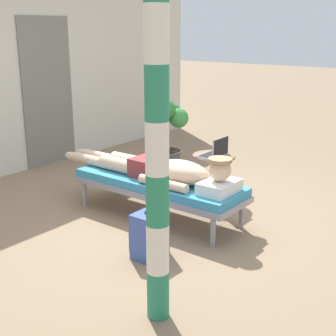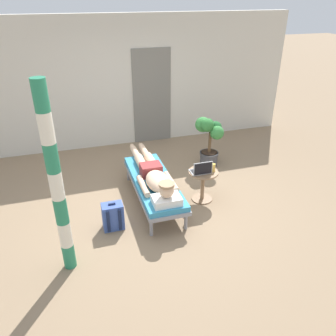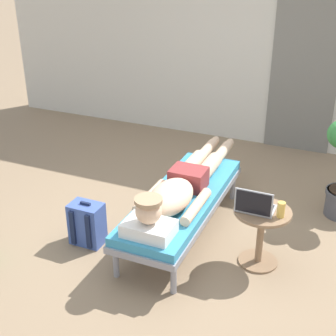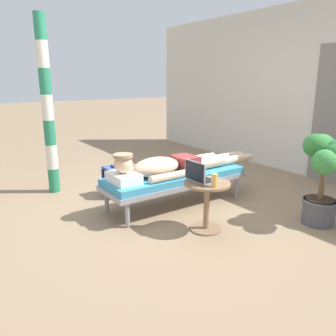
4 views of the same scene
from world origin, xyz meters
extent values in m
plane|color=#8C7256|center=(0.00, 0.00, 0.00)|extent=(40.00, 40.00, 0.00)
cube|color=beige|center=(-0.10, 2.70, 1.35)|extent=(7.60, 0.20, 2.70)
cylinder|color=gray|center=(-0.36, 0.93, 0.14)|extent=(0.05, 0.05, 0.28)
cylinder|color=gray|center=(0.16, 0.93, 0.14)|extent=(0.05, 0.05, 0.28)
cylinder|color=gray|center=(-0.36, -0.72, 0.14)|extent=(0.05, 0.05, 0.28)
cylinder|color=gray|center=(0.16, -0.72, 0.14)|extent=(0.05, 0.05, 0.28)
cube|color=gray|center=(-0.10, 0.10, 0.31)|extent=(0.62, 1.86, 0.06)
cube|color=teal|center=(-0.10, 0.10, 0.38)|extent=(0.59, 1.82, 0.08)
cube|color=white|center=(-0.10, -0.62, 0.47)|extent=(0.40, 0.28, 0.11)
sphere|color=beige|center=(-0.10, -0.62, 0.64)|extent=(0.21, 0.21, 0.21)
cylinder|color=tan|center=(-0.10, -0.62, 0.73)|extent=(0.22, 0.22, 0.03)
ellipsoid|color=beige|center=(-0.10, -0.18, 0.54)|extent=(0.35, 0.60, 0.23)
cylinder|color=beige|center=(-0.32, -0.13, 0.46)|extent=(0.09, 0.55, 0.09)
cylinder|color=beige|center=(0.12, -0.13, 0.46)|extent=(0.09, 0.55, 0.09)
cube|color=maroon|center=(-0.10, 0.25, 0.52)|extent=(0.33, 0.26, 0.19)
cylinder|color=beige|center=(-0.19, 0.59, 0.49)|extent=(0.15, 0.42, 0.15)
cylinder|color=beige|center=(-0.19, 1.02, 0.47)|extent=(0.11, 0.44, 0.11)
ellipsoid|color=beige|center=(-0.19, 1.31, 0.47)|extent=(0.09, 0.20, 0.10)
cylinder|color=beige|center=(-0.02, 0.59, 0.49)|extent=(0.15, 0.42, 0.15)
cylinder|color=beige|center=(-0.02, 1.02, 0.47)|extent=(0.11, 0.44, 0.11)
ellipsoid|color=beige|center=(-0.02, 1.31, 0.47)|extent=(0.09, 0.20, 0.10)
cylinder|color=#8C6B4C|center=(0.68, -0.07, 0.01)|extent=(0.34, 0.34, 0.02)
cylinder|color=#8C6B4C|center=(0.68, -0.07, 0.26)|extent=(0.06, 0.06, 0.48)
cylinder|color=#8C6B4C|center=(0.68, -0.07, 0.51)|extent=(0.48, 0.48, 0.02)
cube|color=#A5A8AD|center=(0.62, -0.07, 0.53)|extent=(0.31, 0.22, 0.02)
cube|color=black|center=(0.62, -0.06, 0.54)|extent=(0.27, 0.15, 0.00)
cube|color=#A5A8AD|center=(0.62, -0.18, 0.64)|extent=(0.31, 0.01, 0.21)
cube|color=black|center=(0.62, -0.19, 0.64)|extent=(0.29, 0.00, 0.19)
cylinder|color=gold|center=(0.83, -0.11, 0.59)|extent=(0.06, 0.06, 0.13)
cube|color=#3F59A5|center=(-0.84, -0.39, 0.20)|extent=(0.30, 0.20, 0.40)
cube|color=#3F59A5|center=(-0.84, -0.27, 0.13)|extent=(0.22, 0.04, 0.18)
cube|color=#192342|center=(-0.92, -0.51, 0.20)|extent=(0.04, 0.02, 0.34)
cube|color=#192342|center=(-0.76, -0.51, 0.20)|extent=(0.04, 0.02, 0.34)
cube|color=#192342|center=(-0.84, -0.39, 0.41)|extent=(0.10, 0.02, 0.02)
cylinder|color=#4C4C51|center=(1.27, 1.04, 0.14)|extent=(0.34, 0.34, 0.28)
cylinder|color=#4C4C51|center=(1.27, 1.04, 0.26)|extent=(0.37, 0.37, 0.04)
cylinder|color=#332319|center=(1.27, 1.04, 0.29)|extent=(0.31, 0.31, 0.01)
cylinder|color=brown|center=(1.27, 1.04, 0.49)|extent=(0.06, 0.06, 0.42)
sphere|color=#23602D|center=(1.37, 1.03, 0.79)|extent=(0.23, 0.23, 0.23)
sphere|color=#23602D|center=(1.28, 1.17, 0.81)|extent=(0.23, 0.23, 0.23)
sphere|color=#38843D|center=(1.16, 1.15, 0.83)|extent=(0.29, 0.29, 0.29)
sphere|color=#2D7233|center=(1.17, 1.00, 0.87)|extent=(0.25, 0.25, 0.25)
sphere|color=#38843D|center=(1.35, 0.91, 0.73)|extent=(0.26, 0.26, 0.26)
cylinder|color=#267F59|center=(-1.48, -1.00, 0.17)|extent=(0.15, 0.15, 0.34)
cylinder|color=silver|center=(-1.48, -1.00, 0.50)|extent=(0.15, 0.15, 0.34)
cylinder|color=#267F59|center=(-1.48, -1.00, 0.84)|extent=(0.15, 0.15, 0.34)
cylinder|color=silver|center=(-1.48, -1.00, 1.18)|extent=(0.15, 0.15, 0.34)
cylinder|color=#267F59|center=(-1.48, -1.00, 1.51)|extent=(0.15, 0.15, 0.34)
cylinder|color=silver|center=(-1.48, -1.00, 1.85)|extent=(0.15, 0.15, 0.34)
cylinder|color=#267F59|center=(-1.48, -1.00, 2.18)|extent=(0.15, 0.15, 0.34)
camera|label=1|loc=(-3.67, -2.76, 1.88)|focal=50.56mm
camera|label=2|loc=(-1.25, -4.40, 3.07)|focal=35.99mm
camera|label=3|loc=(1.27, -3.42, 2.52)|focal=49.93mm
camera|label=4|loc=(3.15, -2.29, 1.56)|focal=36.16mm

